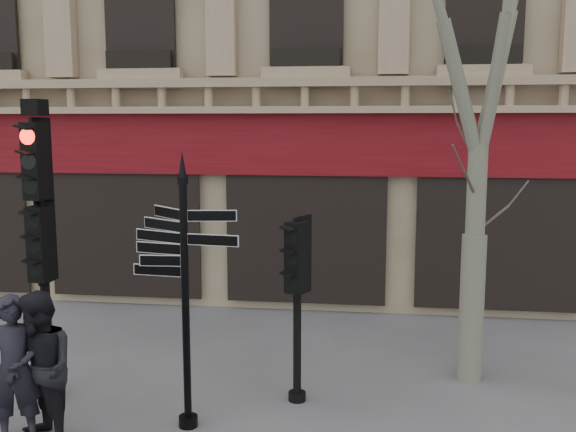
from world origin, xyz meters
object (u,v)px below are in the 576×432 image
fingerpost (184,245)px  traffic_signal_main (41,213)px  pedestrian_b (40,370)px  pedestrian_a (15,370)px  traffic_signal_secondary (297,277)px

fingerpost → traffic_signal_main: (-2.33, 0.70, 0.28)m
traffic_signal_main → pedestrian_b: traffic_signal_main is taller
fingerpost → pedestrian_a: fingerpost is taller
pedestrian_a → pedestrian_b: 0.33m
pedestrian_a → traffic_signal_secondary: bearing=6.1°
traffic_signal_secondary → pedestrian_a: size_ratio=1.38×
traffic_signal_main → pedestrian_b: size_ratio=2.21×
fingerpost → pedestrian_a: size_ratio=1.91×
fingerpost → pedestrian_a: bearing=-144.4°
pedestrian_b → pedestrian_a: bearing=-140.2°
pedestrian_a → pedestrian_b: bearing=-20.9°
pedestrian_a → pedestrian_b: (0.33, 0.00, 0.02)m
fingerpost → traffic_signal_secondary: 1.79m
fingerpost → pedestrian_b: fingerpost is taller
pedestrian_a → fingerpost: bearing=-1.3°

